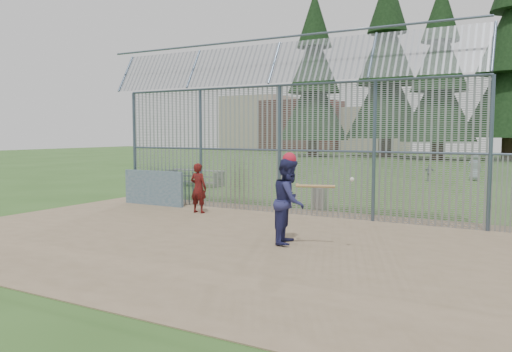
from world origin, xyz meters
The scene contains 13 objects.
ground centered at (0.00, 0.00, 0.00)m, with size 120.00×120.00×0.00m, color #2D511E.
dirt_infield centered at (0.00, -0.50, 0.01)m, with size 14.00×10.00×0.02m, color #756047.
dugout_wall centered at (-4.60, 2.90, 0.62)m, with size 2.50×0.12×1.20m, color #38566B.
batter centered at (2.13, -0.28, 0.99)m, with size 0.95×0.74×1.95m, color navy.
onlooker centered at (-2.22, 2.26, 0.81)m, with size 0.57×0.38×1.57m, color maroon.
bg_kid_standing centered at (4.24, 18.36, 0.74)m, with size 0.72×0.47×1.48m, color gray.
bg_kid_seated centered at (2.21, 16.86, 0.45)m, with size 0.52×0.22×0.90m, color slate.
batting_gear centered at (2.24, -0.31, 1.87)m, with size 1.75×0.47×0.76m.
trash_can centered at (0.83, 4.85, 0.38)m, with size 0.56×0.56×0.82m.
bleacher centered at (-7.31, 9.04, 0.41)m, with size 3.00×0.95×0.72m.
backstop_fence centered at (1.81, 3.43, 2.36)m, with size 20.09×0.81×5.30m.
conifer_row centered at (1.93, 41.51, 10.83)m, with size 38.48×12.26×20.20m.
distant_buildings centered at (-23.18, 56.49, 3.60)m, with size 26.50×10.50×8.00m.
Camera 1 is at (6.94, -10.48, 2.54)m, focal length 35.00 mm.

